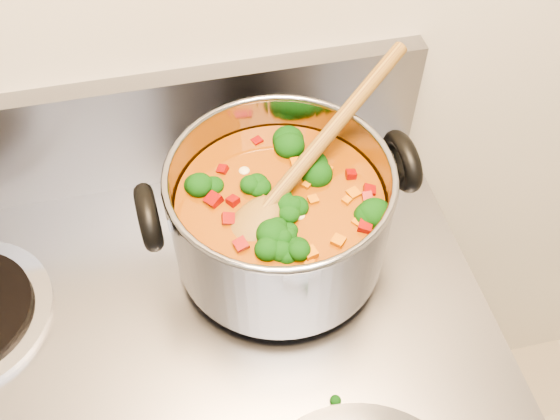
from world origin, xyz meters
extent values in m
cube|color=gray|center=(-0.06, 1.49, 1.00)|extent=(0.80, 0.03, 0.16)
cylinder|color=#A5A5AD|center=(0.13, 1.32, 0.92)|extent=(0.20, 0.20, 0.01)
cylinder|color=black|center=(0.13, 1.32, 0.93)|extent=(0.16, 0.16, 0.01)
cylinder|color=gray|center=(0.12, 1.32, 1.00)|extent=(0.24, 0.24, 0.13)
torus|color=gray|center=(0.12, 1.32, 1.07)|extent=(0.25, 0.25, 0.01)
cylinder|color=#81350B|center=(0.12, 1.32, 0.98)|extent=(0.23, 0.23, 0.09)
torus|color=black|center=(-0.02, 1.31, 1.05)|extent=(0.02, 0.08, 0.08)
torus|color=black|center=(0.26, 1.33, 1.05)|extent=(0.02, 0.08, 0.08)
ellipsoid|color=black|center=(0.21, 1.36, 1.03)|extent=(0.04, 0.04, 0.03)
ellipsoid|color=black|center=(0.08, 1.25, 1.03)|extent=(0.04, 0.04, 0.03)
ellipsoid|color=black|center=(0.09, 1.35, 1.03)|extent=(0.04, 0.04, 0.03)
ellipsoid|color=black|center=(0.15, 1.29, 1.03)|extent=(0.04, 0.04, 0.03)
ellipsoid|color=black|center=(0.16, 1.37, 1.03)|extent=(0.04, 0.04, 0.03)
ellipsoid|color=black|center=(0.16, 1.35, 1.03)|extent=(0.04, 0.04, 0.03)
ellipsoid|color=black|center=(0.19, 1.29, 1.03)|extent=(0.04, 0.04, 0.03)
ellipsoid|color=black|center=(0.02, 1.31, 1.03)|extent=(0.04, 0.04, 0.03)
ellipsoid|color=black|center=(0.16, 1.37, 1.03)|extent=(0.04, 0.04, 0.03)
ellipsoid|color=black|center=(0.03, 1.29, 1.03)|extent=(0.04, 0.04, 0.03)
ellipsoid|color=black|center=(0.19, 1.28, 1.03)|extent=(0.04, 0.04, 0.03)
ellipsoid|color=maroon|center=(0.05, 1.39, 1.03)|extent=(0.01, 0.01, 0.01)
ellipsoid|color=maroon|center=(0.07, 1.33, 1.03)|extent=(0.01, 0.01, 0.01)
ellipsoid|color=maroon|center=(0.14, 1.35, 1.03)|extent=(0.01, 0.01, 0.01)
ellipsoid|color=maroon|center=(0.14, 1.33, 1.03)|extent=(0.01, 0.01, 0.01)
ellipsoid|color=maroon|center=(0.18, 1.40, 1.03)|extent=(0.01, 0.01, 0.01)
ellipsoid|color=maroon|center=(0.08, 1.23, 1.03)|extent=(0.01, 0.01, 0.01)
ellipsoid|color=maroon|center=(0.15, 1.37, 1.03)|extent=(0.01, 0.01, 0.01)
ellipsoid|color=maroon|center=(0.14, 1.31, 1.03)|extent=(0.01, 0.01, 0.01)
ellipsoid|color=maroon|center=(0.13, 1.38, 1.03)|extent=(0.01, 0.01, 0.01)
ellipsoid|color=maroon|center=(0.20, 1.28, 1.03)|extent=(0.01, 0.01, 0.01)
ellipsoid|color=maroon|center=(0.04, 1.30, 1.03)|extent=(0.01, 0.01, 0.01)
ellipsoid|color=#B25D09|center=(0.11, 1.30, 1.03)|extent=(0.01, 0.01, 0.01)
ellipsoid|color=#B25D09|center=(0.09, 1.35, 1.03)|extent=(0.01, 0.01, 0.01)
ellipsoid|color=#B25D09|center=(0.08, 1.27, 1.03)|extent=(0.01, 0.01, 0.01)
ellipsoid|color=#B25D09|center=(0.18, 1.27, 1.03)|extent=(0.01, 0.01, 0.01)
ellipsoid|color=#B25D09|center=(0.04, 1.30, 1.03)|extent=(0.01, 0.01, 0.01)
ellipsoid|color=#B25D09|center=(0.14, 1.41, 1.03)|extent=(0.01, 0.01, 0.01)
ellipsoid|color=#B25D09|center=(0.10, 1.29, 1.03)|extent=(0.01, 0.01, 0.01)
ellipsoid|color=#B25D09|center=(0.12, 1.24, 1.03)|extent=(0.01, 0.01, 0.01)
ellipsoid|color=#B25D09|center=(0.21, 1.30, 1.03)|extent=(0.01, 0.01, 0.01)
ellipsoid|color=#B25D09|center=(0.19, 1.25, 1.03)|extent=(0.01, 0.01, 0.01)
ellipsoid|color=#B25D09|center=(0.16, 1.26, 1.03)|extent=(0.01, 0.01, 0.01)
ellipsoid|color=#B25D09|center=(0.09, 1.36, 1.03)|extent=(0.01, 0.01, 0.01)
ellipsoid|color=beige|center=(0.20, 1.37, 1.03)|extent=(0.02, 0.02, 0.01)
ellipsoid|color=beige|center=(0.13, 1.32, 1.03)|extent=(0.02, 0.02, 0.01)
ellipsoid|color=beige|center=(0.11, 1.22, 1.03)|extent=(0.02, 0.02, 0.01)
ellipsoid|color=beige|center=(0.15, 1.30, 1.03)|extent=(0.02, 0.02, 0.01)
ellipsoid|color=beige|center=(0.14, 1.27, 1.03)|extent=(0.02, 0.02, 0.01)
ellipsoid|color=olive|center=(0.09, 1.29, 1.03)|extent=(0.09, 0.09, 0.04)
cylinder|color=olive|center=(0.19, 1.37, 1.07)|extent=(0.22, 0.18, 0.09)
ellipsoid|color=black|center=(0.21, 1.19, 0.92)|extent=(0.01, 0.01, 0.01)
ellipsoid|color=black|center=(0.28, 1.17, 0.92)|extent=(0.01, 0.01, 0.01)
camera|label=1|loc=(0.03, 0.90, 1.55)|focal=40.00mm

